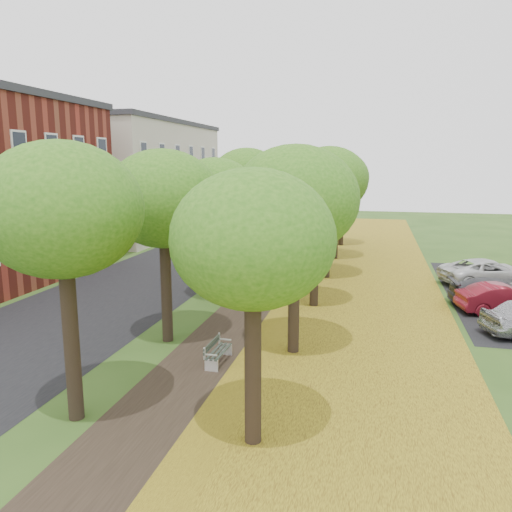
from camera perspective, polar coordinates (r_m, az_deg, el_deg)
The scene contains 11 objects.
ground at distance 13.66m, azimuth -11.60°, elevation -18.69°, with size 120.00×120.00×0.00m, color #2D4C19.
street_asphalt at distance 29.46m, azimuth -12.55°, elevation -2.62°, with size 8.00×70.00×0.01m, color black.
footpath at distance 27.07m, azimuth 1.90°, elevation -3.54°, with size 3.20×70.00×0.01m, color black.
leaf_verge at distance 26.56m, azimuth 12.56°, elevation -4.07°, with size 7.50×70.00×0.01m, color #B19E20.
tree_row_west at distance 26.81m, azimuth -2.68°, elevation 7.60°, with size 4.14×34.14×7.01m.
tree_row_east at distance 25.89m, azimuth 7.67°, elevation 7.40°, with size 4.14×34.14×7.01m.
building_cream at distance 49.07m, azimuth -13.64°, elevation 8.70°, with size 10.30×20.30×10.40m.
bench at distance 17.09m, azimuth -4.45°, elevation -10.82°, with size 0.51×1.62×0.76m.
car_red at distance 24.85m, azimuth 26.51°, elevation -4.42°, with size 1.39×3.99×1.32m, color maroon.
car_grey at distance 26.00m, azimuth 25.92°, elevation -3.79°, with size 1.79×4.39×1.27m, color #303035.
car_white at distance 30.09m, azimuth 25.03°, elevation -1.71°, with size 2.39×5.17×1.44m, color silver.
Camera 1 is at (5.24, -10.72, 6.65)m, focal length 35.00 mm.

